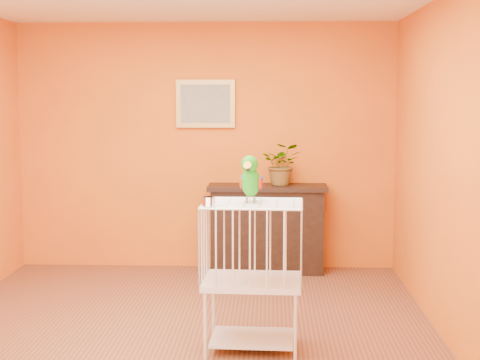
{
  "coord_description": "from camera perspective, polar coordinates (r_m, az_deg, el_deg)",
  "views": [
    {
      "loc": [
        0.69,
        -5.52,
        1.83
      ],
      "look_at": [
        0.47,
        -0.37,
        1.24
      ],
      "focal_mm": 55.0,
      "sensor_mm": 36.0,
      "label": 1
    }
  ],
  "objects": [
    {
      "name": "framed_picture",
      "position": [
        7.76,
        -2.7,
        5.93
      ],
      "size": [
        0.62,
        0.04,
        0.5
      ],
      "color": "#BA9142",
      "rests_on": "room_shell"
    },
    {
      "name": "console_cabinet",
      "position": [
        7.67,
        2.11,
        -3.78
      ],
      "size": [
        1.23,
        0.44,
        0.91
      ],
      "color": "black",
      "rests_on": "ground"
    },
    {
      "name": "potted_plant",
      "position": [
        7.61,
        3.29,
        0.89
      ],
      "size": [
        0.44,
        0.48,
        0.34
      ],
      "primitive_type": "imported",
      "rotation": [
        0.0,
        0.0,
        -0.11
      ],
      "color": "#26722D",
      "rests_on": "console_cabinet"
    },
    {
      "name": "room_shell",
      "position": [
        5.56,
        -4.71,
        3.98
      ],
      "size": [
        4.5,
        4.5,
        4.5
      ],
      "color": "orange",
      "rests_on": "ground"
    },
    {
      "name": "feed_cup",
      "position": [
        5.03,
        -2.46,
        -1.68
      ],
      "size": [
        0.09,
        0.09,
        0.06
      ],
      "primitive_type": "cylinder",
      "color": "silver",
      "rests_on": "birdcage"
    },
    {
      "name": "ground",
      "position": [
        5.85,
        -4.57,
        -11.71
      ],
      "size": [
        4.5,
        4.5,
        0.0
      ],
      "primitive_type": "plane",
      "color": "brown",
      "rests_on": "ground"
    },
    {
      "name": "parrot",
      "position": [
        5.2,
        0.82,
        0.12
      ],
      "size": [
        0.17,
        0.31,
        0.34
      ],
      "rotation": [
        0.0,
        0.0,
        -0.17
      ],
      "color": "#59544C",
      "rests_on": "birdcage"
    },
    {
      "name": "birdcage",
      "position": [
        5.31,
        0.97,
        -7.31
      ],
      "size": [
        0.72,
        0.56,
        1.07
      ],
      "rotation": [
        0.0,
        0.0,
        -0.04
      ],
      "color": "silver",
      "rests_on": "ground"
    }
  ]
}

